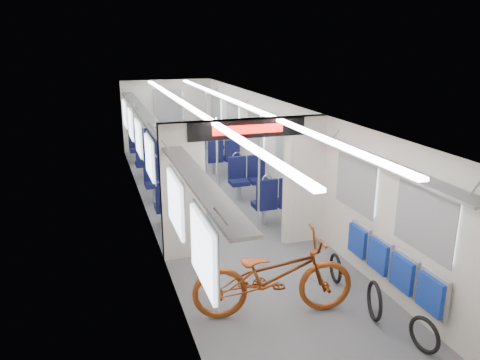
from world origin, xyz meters
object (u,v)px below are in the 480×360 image
Objects in this scene: bicycle at (273,275)px; flip_bench at (392,264)px; seat_bay_near_right at (261,186)px; stanchion_near_left at (218,183)px; seat_bay_near_left at (171,188)px; stanchion_far_left at (185,140)px; seat_bay_far_right at (215,148)px; bike_hoop_b at (374,302)px; seat_bay_far_left at (149,151)px; bike_hoop_a at (424,337)px; bike_hoop_c at (335,270)px; stanchion_near_right at (259,179)px; stanchion_far_right at (206,139)px.

flip_bench is (1.66, -0.23, 0.01)m from bicycle.
stanchion_near_left reaches higher than seat_bay_near_right.
stanchion_far_left is at bearing 69.35° from seat_bay_near_left.
bike_hoop_b is at bearing -90.16° from seat_bay_far_right.
bicycle is at bearing -85.41° from seat_bay_far_left.
bike_hoop_a is at bearing -79.94° from stanchion_far_left.
bike_hoop_c is at bearing 95.49° from bike_hoop_a.
stanchion_far_left is at bearing -128.54° from seat_bay_far_right.
stanchion_far_left is (-0.59, 3.74, 0.00)m from stanchion_near_right.
stanchion_far_right reaches higher than seat_bay_far_left.
stanchion_near_right is at bearing 110.89° from flip_bench.
bicycle is 4.31m from seat_bay_near_left.
seat_bay_near_right is (1.87, -0.45, 0.00)m from seat_bay_near_left.
stanchion_near_left is at bearing -104.50° from seat_bay_far_right.
seat_bay_near_right is 1.66m from stanchion_near_right.
seat_bay_far_right is 0.84× the size of stanchion_near_left.
flip_bench is at bearing -75.97° from stanchion_far_left.
stanchion_near_left is (-1.32, 2.92, 0.91)m from bike_hoop_b.
seat_bay_near_right reaches higher than seat_bay_far_right.
bike_hoop_c is 0.23× the size of seat_bay_near_right.
seat_bay_far_left is at bearing 14.48° from bicycle.
bike_hoop_a is (-0.27, -1.07, -0.38)m from flip_bench.
bike_hoop_b is (-0.44, -0.30, -0.34)m from flip_bench.
bike_hoop_a is 4.09m from stanchion_near_left.
stanchion_far_left is at bearing 9.19° from bicycle.
stanchion_near_right is (1.29, -1.88, 0.62)m from seat_bay_near_left.
stanchion_near_right is at bearing 100.79° from bike_hoop_b.
bike_hoop_a is 0.23× the size of seat_bay_near_left.
seat_bay_far_left is 5.59m from stanchion_near_right.
bicycle is 6.16m from stanchion_far_left.
stanchion_near_left is at bearing -84.48° from seat_bay_far_left.
stanchion_far_left is (0.18, 3.74, 0.00)m from stanchion_near_left.
stanchion_far_right is (-0.78, 7.35, 0.95)m from bike_hoop_a.
stanchion_near_left reaches higher than bike_hoop_a.
flip_bench is 3.21m from stanchion_near_left.
stanchion_near_left is at bearing 12.36° from bicycle.
bicycle is 1.08× the size of seat_bay_near_right.
bike_hoop_a is 0.20× the size of stanchion_near_right.
bike_hoop_b is 0.23× the size of stanchion_far_left.
stanchion_far_right is (1.24, 1.77, 0.62)m from seat_bay_near_left.
stanchion_near_left is at bearing 179.96° from stanchion_near_right.
stanchion_far_left is (-1.17, 2.31, 0.62)m from seat_bay_near_right.
stanchion_far_right reaches higher than bike_hoop_c.
stanchion_near_right is at bearing -89.14° from stanchion_far_right.
bike_hoop_b is (-0.17, 0.77, 0.04)m from bike_hoop_a.
bike_hoop_b is at bearing -68.95° from seat_bay_near_left.
bike_hoop_b is 1.03m from bike_hoop_c.
stanchion_near_left reaches higher than seat_bay_near_left.
seat_bay_far_left is at bearing 90.00° from seat_bay_near_left.
seat_bay_near_left is at bearing 124.46° from stanchion_near_right.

